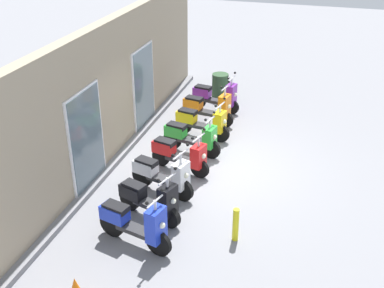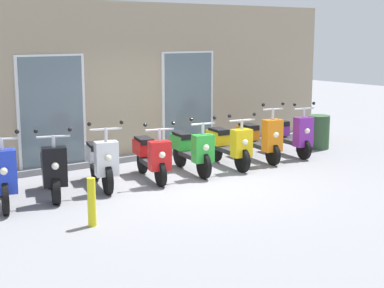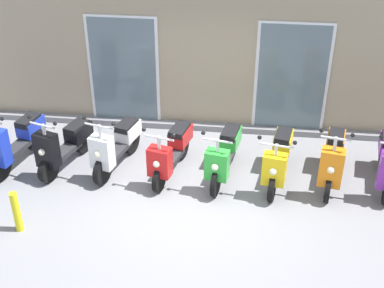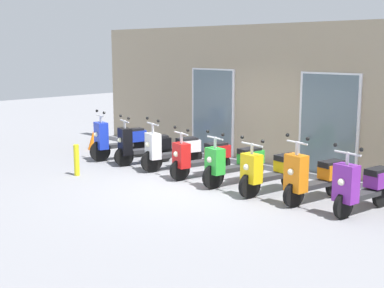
% 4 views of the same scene
% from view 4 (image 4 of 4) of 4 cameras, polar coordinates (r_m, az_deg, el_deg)
% --- Properties ---
extents(ground_plane, '(40.00, 40.00, 0.00)m').
position_cam_4_polar(ground_plane, '(10.61, -0.05, -4.80)').
color(ground_plane, gray).
extents(storefront_facade, '(11.54, 0.50, 3.35)m').
position_cam_4_polar(storefront_facade, '(12.34, 8.51, 4.87)').
color(storefront_facade, gray).
rests_on(storefront_facade, ground_plane).
extents(scooter_blue, '(0.69, 1.58, 1.29)m').
position_cam_4_polar(scooter_blue, '(13.33, -8.10, 0.51)').
color(scooter_blue, black).
rests_on(scooter_blue, ground_plane).
extents(scooter_black, '(0.79, 1.46, 1.23)m').
position_cam_4_polar(scooter_black, '(12.71, -5.45, -0.19)').
color(scooter_black, black).
rests_on(scooter_black, ground_plane).
extents(scooter_white, '(0.76, 1.56, 1.25)m').
position_cam_4_polar(scooter_white, '(12.08, -2.27, -0.62)').
color(scooter_white, black).
rests_on(scooter_white, ground_plane).
extents(scooter_red, '(0.72, 1.52, 1.16)m').
position_cam_4_polar(scooter_red, '(11.34, 0.97, -1.37)').
color(scooter_red, black).
rests_on(scooter_red, ground_plane).
extents(scooter_green, '(0.65, 1.59, 1.17)m').
position_cam_4_polar(scooter_green, '(10.75, 4.64, -2.02)').
color(scooter_green, black).
rests_on(scooter_green, ground_plane).
extents(scooter_yellow, '(0.68, 1.59, 1.16)m').
position_cam_4_polar(scooter_yellow, '(10.19, 8.64, -2.84)').
color(scooter_yellow, black).
rests_on(scooter_yellow, ground_plane).
extents(scooter_orange, '(0.65, 1.57, 1.30)m').
position_cam_4_polar(scooter_orange, '(9.75, 13.25, -3.44)').
color(scooter_orange, black).
rests_on(scooter_orange, ground_plane).
extents(scooter_purple, '(0.63, 1.52, 1.24)m').
position_cam_4_polar(scooter_purple, '(9.34, 18.21, -4.28)').
color(scooter_purple, black).
rests_on(scooter_purple, ground_plane).
extents(curb_bollard, '(0.12, 0.12, 0.70)m').
position_cam_4_polar(curb_bollard, '(11.82, -12.55, -1.74)').
color(curb_bollard, yellow).
rests_on(curb_bollard, ground_plane).
extents(traffic_cone, '(0.32, 0.32, 0.52)m').
position_cam_4_polar(traffic_cone, '(14.85, -10.77, 0.42)').
color(traffic_cone, orange).
rests_on(traffic_cone, ground_plane).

